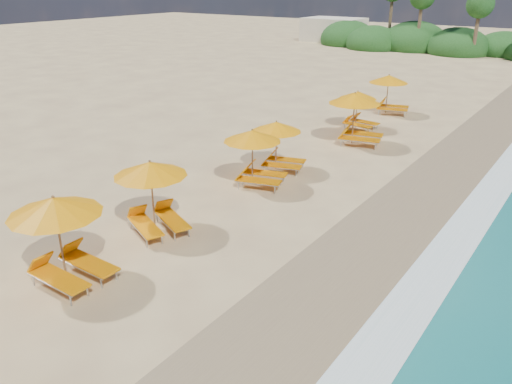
% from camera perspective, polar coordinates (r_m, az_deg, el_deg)
% --- Properties ---
extents(ground, '(160.00, 160.00, 0.00)m').
position_cam_1_polar(ground, '(16.29, 0.00, -3.90)').
color(ground, tan).
rests_on(ground, ground).
extents(wet_sand, '(4.00, 160.00, 0.01)m').
position_cam_1_polar(wet_sand, '(14.63, 13.03, -7.83)').
color(wet_sand, '#877150').
rests_on(wet_sand, ground).
extents(surf_foam, '(4.00, 160.00, 0.01)m').
position_cam_1_polar(surf_foam, '(14.05, 23.36, -10.55)').
color(surf_foam, white).
rests_on(surf_foam, ground).
extents(station_3, '(2.54, 2.34, 2.38)m').
position_cam_1_polar(station_3, '(13.80, -20.70, -4.50)').
color(station_3, olive).
rests_on(station_3, ground).
extents(station_4, '(2.98, 2.95, 2.28)m').
position_cam_1_polar(station_4, '(15.85, -11.30, -0.07)').
color(station_4, olive).
rests_on(station_4, ground).
extents(station_5, '(2.77, 2.70, 2.20)m').
position_cam_1_polar(station_5, '(19.16, 0.07, 4.27)').
color(station_5, olive).
rests_on(station_5, ground).
extents(station_6, '(2.61, 2.55, 2.07)m').
position_cam_1_polar(station_6, '(20.81, 2.68, 5.54)').
color(station_6, olive).
rests_on(station_6, ground).
extents(station_7, '(3.07, 2.97, 2.47)m').
position_cam_1_polar(station_7, '(24.64, 11.29, 8.41)').
color(station_7, olive).
rests_on(station_7, ground).
extents(station_8, '(2.30, 2.17, 1.99)m').
position_cam_1_polar(station_8, '(27.37, 11.46, 9.23)').
color(station_8, olive).
rests_on(station_8, ground).
extents(station_9, '(2.84, 2.76, 2.26)m').
position_cam_1_polar(station_9, '(31.01, 14.79, 10.78)').
color(station_9, olive).
rests_on(station_9, ground).
extents(treeline, '(25.80, 8.80, 9.74)m').
position_cam_1_polar(treeline, '(60.60, 18.08, 15.70)').
color(treeline, '#163D14').
rests_on(treeline, ground).
extents(beach_building, '(7.00, 5.00, 2.80)m').
position_cam_1_polar(beach_building, '(67.43, 8.65, 17.47)').
color(beach_building, beige).
rests_on(beach_building, ground).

